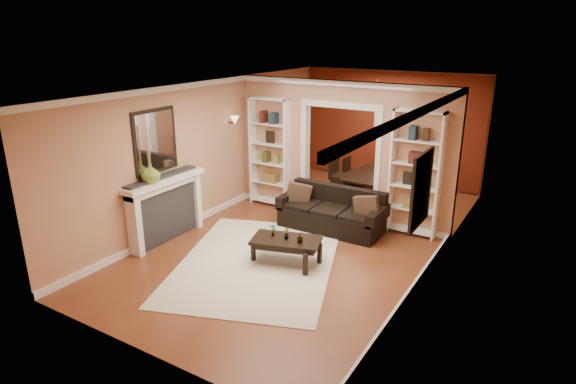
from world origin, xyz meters
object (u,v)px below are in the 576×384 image
Objects in this scene: bookshelf_left at (270,153)px; bookshelf_right at (415,174)px; dining_table at (371,185)px; fireplace at (167,210)px; sofa at (331,210)px; coffee_table at (286,251)px.

bookshelf_left and bookshelf_right have the same top height.
fireplace is at bearing 151.57° from dining_table.
sofa is 1.18× the size of fireplace.
bookshelf_right reaches higher than fireplace.
sofa is 2.16m from dining_table.
bookshelf_right is at bearing 23.15° from sofa.
fireplace is at bearing 171.49° from coffee_table.
coffee_table is 0.48× the size of bookshelf_right.
coffee_table is at bearing -121.96° from bookshelf_right.
bookshelf_left is at bearing 161.60° from sofa.
sofa reaches higher than coffee_table.
fireplace reaches higher than coffee_table.
bookshelf_left is at bearing 133.13° from dining_table.
bookshelf_right is at bearing 34.80° from fireplace.
coffee_table is (-0.01, -1.62, -0.18)m from sofa.
bookshelf_left is at bearing 180.00° from bookshelf_right.
sofa is at bearing -178.40° from dining_table.
sofa is 3.01m from fireplace.
dining_table is (2.22, 4.11, -0.31)m from fireplace.
dining_table reaches higher than coffee_table.
bookshelf_left is 3.10m from bookshelf_right.
fireplace is 1.11× the size of dining_table.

